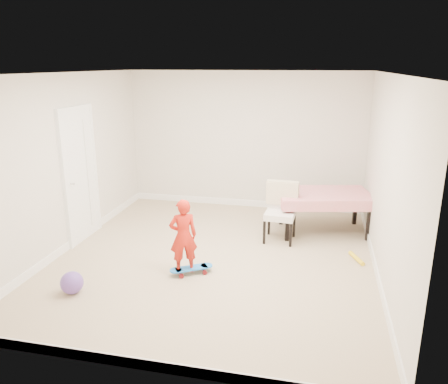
% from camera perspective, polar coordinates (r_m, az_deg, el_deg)
% --- Properties ---
extents(ground, '(5.00, 5.00, 0.00)m').
position_cam_1_polar(ground, '(6.43, -1.27, -8.59)').
color(ground, tan).
rests_on(ground, ground).
extents(ceiling, '(4.50, 5.00, 0.04)m').
position_cam_1_polar(ceiling, '(5.82, -1.44, 15.07)').
color(ceiling, white).
rests_on(ceiling, wall_back).
extents(wall_back, '(4.50, 0.04, 2.60)m').
position_cam_1_polar(wall_back, '(8.37, 2.72, 6.67)').
color(wall_back, beige).
rests_on(wall_back, ground).
extents(wall_front, '(4.50, 0.04, 2.60)m').
position_cam_1_polar(wall_front, '(3.75, -10.47, -6.13)').
color(wall_front, beige).
rests_on(wall_front, ground).
extents(wall_left, '(0.04, 5.00, 2.60)m').
position_cam_1_polar(wall_left, '(6.86, -19.78, 3.53)').
color(wall_left, beige).
rests_on(wall_left, ground).
extents(wall_right, '(0.04, 5.00, 2.60)m').
position_cam_1_polar(wall_right, '(5.89, 20.24, 1.46)').
color(wall_right, beige).
rests_on(wall_right, ground).
extents(door, '(0.11, 0.94, 2.11)m').
position_cam_1_polar(door, '(7.17, -18.27, 1.93)').
color(door, white).
rests_on(door, ground).
extents(baseboard_back, '(4.50, 0.02, 0.12)m').
position_cam_1_polar(baseboard_back, '(8.68, 2.62, -1.41)').
color(baseboard_back, white).
rests_on(baseboard_back, ground).
extents(baseboard_front, '(4.50, 0.02, 0.12)m').
position_cam_1_polar(baseboard_front, '(4.36, -9.62, -21.40)').
color(baseboard_front, white).
rests_on(baseboard_front, ground).
extents(baseboard_left, '(0.02, 5.00, 0.12)m').
position_cam_1_polar(baseboard_left, '(7.23, -18.90, -6.08)').
color(baseboard_left, white).
rests_on(baseboard_left, ground).
extents(baseboard_right, '(0.02, 5.00, 0.12)m').
position_cam_1_polar(baseboard_right, '(6.31, 19.21, -9.49)').
color(baseboard_right, white).
rests_on(baseboard_right, ground).
extents(dining_table, '(1.64, 1.23, 0.69)m').
position_cam_1_polar(dining_table, '(7.44, 12.83, -2.61)').
color(dining_table, red).
rests_on(dining_table, ground).
extents(dining_chair, '(0.55, 0.62, 0.93)m').
position_cam_1_polar(dining_chair, '(6.92, 7.35, -2.69)').
color(dining_chair, beige).
rests_on(dining_chair, ground).
extents(skateboard, '(0.61, 0.50, 0.09)m').
position_cam_1_polar(skateboard, '(5.98, -4.28, -10.18)').
color(skateboard, blue).
rests_on(skateboard, ground).
extents(child, '(0.44, 0.38, 1.01)m').
position_cam_1_polar(child, '(5.80, -5.33, -6.08)').
color(child, red).
rests_on(child, ground).
extents(balloon, '(0.28, 0.28, 0.28)m').
position_cam_1_polar(balloon, '(5.77, -19.25, -11.12)').
color(balloon, '#6745A6').
rests_on(balloon, ground).
extents(foam_toy, '(0.21, 0.39, 0.06)m').
position_cam_1_polar(foam_toy, '(6.63, 16.91, -8.27)').
color(foam_toy, yellow).
rests_on(foam_toy, ground).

